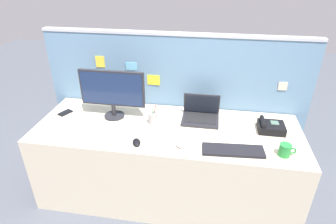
{
  "coord_description": "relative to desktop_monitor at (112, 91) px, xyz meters",
  "views": [
    {
      "loc": [
        0.33,
        -1.98,
        1.97
      ],
      "look_at": [
        0.0,
        0.05,
        0.84
      ],
      "focal_mm": 30.26,
      "sensor_mm": 36.0,
      "label": 1
    }
  ],
  "objects": [
    {
      "name": "ground_plane",
      "position": [
        0.49,
        -0.12,
        -0.97
      ],
      "size": [
        10.0,
        10.0,
        0.0
      ],
      "primitive_type": "plane",
      "color": "#4C515B"
    },
    {
      "name": "desk",
      "position": [
        0.49,
        -0.12,
        -0.61
      ],
      "size": [
        2.21,
        0.79,
        0.72
      ],
      "primitive_type": "cube",
      "color": "beige",
      "rests_on": "ground_plane"
    },
    {
      "name": "cubicle_divider",
      "position": [
        0.49,
        0.32,
        -0.26
      ],
      "size": [
        2.43,
        0.08,
        1.41
      ],
      "color": "#6084A3",
      "rests_on": "ground_plane"
    },
    {
      "name": "desktop_monitor",
      "position": [
        0.0,
        0.0,
        0.0
      ],
      "size": [
        0.56,
        0.18,
        0.43
      ],
      "color": "#232328",
      "rests_on": "desk"
    },
    {
      "name": "laptop",
      "position": [
        0.76,
        0.08,
        -0.2
      ],
      "size": [
        0.32,
        0.25,
        0.21
      ],
      "color": "#232328",
      "rests_on": "desk"
    },
    {
      "name": "desk_phone",
      "position": [
        1.33,
        -0.03,
        -0.21
      ],
      "size": [
        0.21,
        0.17,
        0.1
      ],
      "color": "black",
      "rests_on": "desk"
    },
    {
      "name": "keyboard_main",
      "position": [
        1.03,
        -0.37,
        -0.24
      ],
      "size": [
        0.46,
        0.17,
        0.02
      ],
      "primitive_type": "cube",
      "rotation": [
        0.0,
        0.0,
        0.07
      ],
      "color": "black",
      "rests_on": "desk"
    },
    {
      "name": "computer_mouse_right_hand",
      "position": [
        0.3,
        -0.39,
        -0.23
      ],
      "size": [
        0.09,
        0.11,
        0.03
      ],
      "primitive_type": "ellipsoid",
      "rotation": [
        0.0,
        0.0,
        0.37
      ],
      "color": "black",
      "rests_on": "desk"
    },
    {
      "name": "computer_mouse_left_hand",
      "position": [
        0.63,
        -0.35,
        -0.23
      ],
      "size": [
        0.08,
        0.11,
        0.03
      ],
      "primitive_type": "ellipsoid",
      "rotation": [
        0.0,
        0.0,
        0.22
      ],
      "color": "#B2B5BC",
      "rests_on": "desk"
    },
    {
      "name": "pen_cup",
      "position": [
        0.37,
        -0.07,
        -0.2
      ],
      "size": [
        0.08,
        0.08,
        0.18
      ],
      "color": "#99999E",
      "rests_on": "desk"
    },
    {
      "name": "cell_phone_black_slab",
      "position": [
        -0.46,
        -0.02,
        -0.24
      ],
      "size": [
        0.12,
        0.14,
        0.01
      ],
      "primitive_type": "cube",
      "rotation": [
        0.0,
        0.0,
        -0.47
      ],
      "color": "black",
      "rests_on": "desk"
    },
    {
      "name": "cell_phone_white_slab",
      "position": [
        -0.51,
        -0.24,
        -0.24
      ],
      "size": [
        0.15,
        0.15,
        0.01
      ],
      "primitive_type": "cube",
      "rotation": [
        0.0,
        0.0,
        0.81
      ],
      "color": "silver",
      "rests_on": "desk"
    },
    {
      "name": "cell_phone_silver_slab",
      "position": [
        0.44,
        0.19,
        -0.24
      ],
      "size": [
        0.12,
        0.14,
        0.01
      ],
      "primitive_type": "cube",
      "rotation": [
        0.0,
        0.0,
        -0.61
      ],
      "color": "#B7BAC1",
      "rests_on": "desk"
    },
    {
      "name": "coffee_mug",
      "position": [
        1.39,
        -0.36,
        -0.2
      ],
      "size": [
        0.12,
        0.08,
        0.09
      ],
      "color": "#238438",
      "rests_on": "desk"
    }
  ]
}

